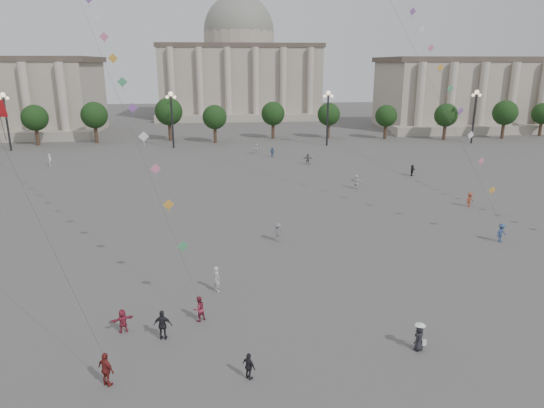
{
  "coord_description": "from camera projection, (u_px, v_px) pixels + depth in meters",
  "views": [
    {
      "loc": [
        -5.18,
        -24.1,
        15.63
      ],
      "look_at": [
        -1.63,
        12.0,
        5.11
      ],
      "focal_mm": 32.0,
      "sensor_mm": 36.0,
      "label": 1
    }
  ],
  "objects": [
    {
      "name": "person_crowd_0",
      "position": [
        272.0,
        152.0,
        83.99
      ],
      "size": [
        1.11,
        0.84,
        1.75
      ],
      "primitive_type": "imported",
      "rotation": [
        0.0,
        0.0,
        0.46
      ],
      "color": "#395380",
      "rests_on": "ground"
    },
    {
      "name": "tourist_4",
      "position": [
        163.0,
        325.0,
        28.34
      ],
      "size": [
        1.12,
        0.56,
        1.84
      ],
      "primitive_type": "imported",
      "rotation": [
        0.0,
        0.0,
        3.03
      ],
      "color": "black",
      "rests_on": "ground"
    },
    {
      "name": "ground",
      "position": [
        321.0,
        346.0,
        27.87
      ],
      "size": [
        360.0,
        360.0,
        0.0
      ],
      "primitive_type": "plane",
      "color": "#504D4B",
      "rests_on": "ground"
    },
    {
      "name": "tourist_2",
      "position": [
        123.0,
        321.0,
        29.15
      ],
      "size": [
        1.44,
        0.97,
        1.49
      ],
      "primitive_type": "imported",
      "rotation": [
        0.0,
        0.0,
        3.57
      ],
      "color": "#9F2B41",
      "rests_on": "ground"
    },
    {
      "name": "tree_row",
      "position": [
        249.0,
        115.0,
        100.92
      ],
      "size": [
        137.12,
        5.12,
        8.0
      ],
      "color": "#3B291D",
      "rests_on": "ground"
    },
    {
      "name": "lamp_post_far_west",
      "position": [
        5.0,
        111.0,
        88.51
      ],
      "size": [
        2.0,
        0.9,
        10.65
      ],
      "color": "#262628",
      "rests_on": "ground"
    },
    {
      "name": "person_crowd_10",
      "position": [
        50.0,
        160.0,
        76.68
      ],
      "size": [
        0.51,
        0.73,
        1.93
      ],
      "primitive_type": "imported",
      "rotation": [
        0.0,
        0.0,
        1.5
      ],
      "color": "silver",
      "rests_on": "ground"
    },
    {
      "name": "person_crowd_13",
      "position": [
        217.0,
        279.0,
        34.37
      ],
      "size": [
        0.72,
        0.82,
        1.88
      ],
      "primitive_type": "imported",
      "rotation": [
        0.0,
        0.0,
        2.06
      ],
      "color": "beige",
      "rests_on": "ground"
    },
    {
      "name": "person_crowd_6",
      "position": [
        278.0,
        232.0,
        44.07
      ],
      "size": [
        1.25,
        0.89,
        1.76
      ],
      "primitive_type": "imported",
      "rotation": [
        0.0,
        0.0,
        0.22
      ],
      "color": "slate",
      "rests_on": "ground"
    },
    {
      "name": "hat_person",
      "position": [
        419.0,
        337.0,
        27.28
      ],
      "size": [
        0.89,
        0.85,
        1.69
      ],
      "color": "black",
      "rests_on": "ground"
    },
    {
      "name": "hall_east",
      "position": [
        542.0,
        93.0,
        122.31
      ],
      "size": [
        84.0,
        26.22,
        17.2
      ],
      "color": "#ACA390",
      "rests_on": "ground"
    },
    {
      "name": "person_crowd_12",
      "position": [
        308.0,
        159.0,
        78.15
      ],
      "size": [
        1.67,
        1.03,
        1.72
      ],
      "primitive_type": "imported",
      "rotation": [
        0.0,
        0.0,
        2.79
      ],
      "color": "slate",
      "rests_on": "ground"
    },
    {
      "name": "person_crowd_7",
      "position": [
        356.0,
        182.0,
        62.77
      ],
      "size": [
        1.68,
        1.43,
        1.82
      ],
      "primitive_type": "imported",
      "rotation": [
        0.0,
        0.0,
        2.51
      ],
      "color": "silver",
      "rests_on": "ground"
    },
    {
      "name": "tourist_1",
      "position": [
        249.0,
        366.0,
        24.77
      ],
      "size": [
        0.85,
        0.89,
        1.48
      ],
      "primitive_type": "imported",
      "rotation": [
        0.0,
        0.0,
        2.3
      ],
      "color": "black",
      "rests_on": "ground"
    },
    {
      "name": "lamp_post_mid_east",
      "position": [
        328.0,
        108.0,
        94.14
      ],
      "size": [
        2.0,
        0.9,
        10.65
      ],
      "color": "#262628",
      "rests_on": "ground"
    },
    {
      "name": "person_crowd_8",
      "position": [
        470.0,
        200.0,
        54.83
      ],
      "size": [
        1.23,
        1.01,
        1.66
      ],
      "primitive_type": "imported",
      "rotation": [
        0.0,
        0.0,
        0.44
      ],
      "color": "brown",
      "rests_on": "ground"
    },
    {
      "name": "person_crowd_4",
      "position": [
        257.0,
        149.0,
        87.06
      ],
      "size": [
        1.6,
        1.53,
        1.81
      ],
      "primitive_type": "imported",
      "rotation": [
        0.0,
        0.0,
        3.88
      ],
      "color": "silver",
      "rests_on": "ground"
    },
    {
      "name": "tourist_0",
      "position": [
        106.0,
        370.0,
        24.21
      ],
      "size": [
        1.13,
        1.03,
        1.85
      ],
      "primitive_type": "imported",
      "rotation": [
        0.0,
        0.0,
        2.47
      ],
      "color": "maroon",
      "rests_on": "ground"
    },
    {
      "name": "kite_flyer_0",
      "position": [
        199.0,
        309.0,
        30.43
      ],
      "size": [
        1.01,
        0.97,
        1.65
      ],
      "primitive_type": "imported",
      "rotation": [
        0.0,
        0.0,
        3.75
      ],
      "color": "maroon",
      "rests_on": "ground"
    },
    {
      "name": "lamp_post_mid_west",
      "position": [
        172.0,
        109.0,
        91.32
      ],
      "size": [
        2.0,
        0.9,
        10.65
      ],
      "color": "#262628",
      "rests_on": "ground"
    },
    {
      "name": "kite_flyer_1",
      "position": [
        501.0,
        233.0,
        43.91
      ],
      "size": [
        1.31,
        1.07,
        1.76
      ],
      "primitive_type": "imported",
      "rotation": [
        0.0,
        0.0,
        0.43
      ],
      "color": "#334873",
      "rests_on": "ground"
    },
    {
      "name": "person_crowd_9",
      "position": [
        412.0,
        170.0,
        70.03
      ],
      "size": [
        1.32,
        1.44,
        1.6
      ],
      "primitive_type": "imported",
      "rotation": [
        0.0,
        0.0,
        0.87
      ],
      "color": "black",
      "rests_on": "ground"
    },
    {
      "name": "lamp_post_far_east",
      "position": [
        475.0,
        107.0,
        96.96
      ],
      "size": [
        2.0,
        0.9,
        10.65
      ],
      "color": "#262628",
      "rests_on": "ground"
    },
    {
      "name": "hall_central",
      "position": [
        240.0,
        68.0,
        147.42
      ],
      "size": [
        48.3,
        34.3,
        35.5
      ],
      "color": "#ACA390",
      "rests_on": "ground"
    }
  ]
}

